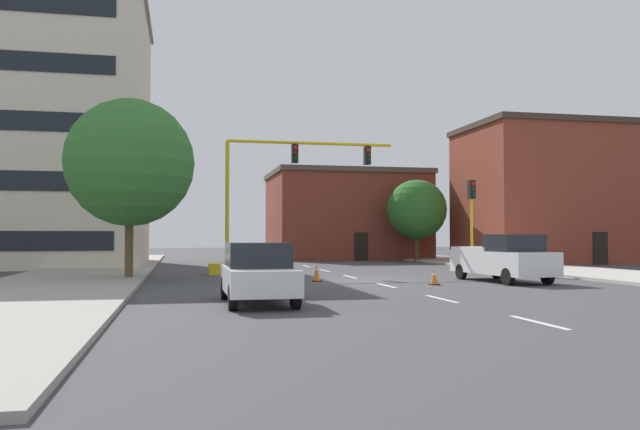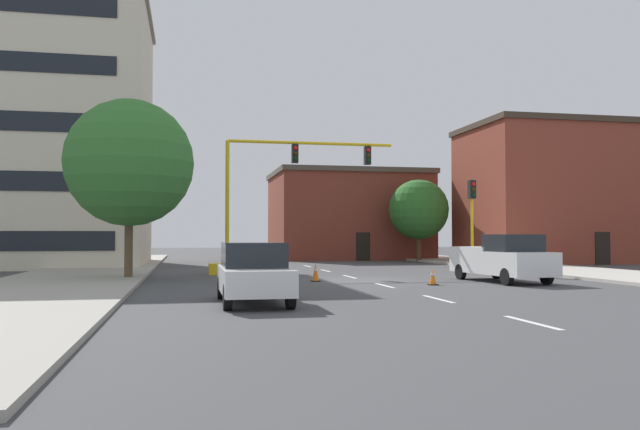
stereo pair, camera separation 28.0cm
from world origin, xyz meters
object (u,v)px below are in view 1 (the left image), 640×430
(tree_left_near, at_px, (130,163))
(sedan_white_near_left, at_px, (258,272))
(traffic_cone_roadside_a, at_px, (317,273))
(traffic_light_pole_right, at_px, (472,205))
(traffic_signal_gantry, at_px, (252,229))
(traffic_cone_roadside_b, at_px, (434,277))
(tree_right_far, at_px, (417,210))
(pickup_truck_white, at_px, (503,259))

(tree_left_near, bearing_deg, sedan_white_near_left, -68.26)
(tree_left_near, bearing_deg, traffic_cone_roadside_a, -17.61)
(tree_left_near, relative_size, traffic_cone_roadside_a, 10.26)
(traffic_light_pole_right, distance_m, tree_left_near, 17.04)
(traffic_signal_gantry, xyz_separation_m, traffic_cone_roadside_b, (6.25, -8.85, -1.96))
(traffic_signal_gantry, height_order, tree_left_near, tree_left_near)
(traffic_signal_gantry, height_order, traffic_light_pole_right, traffic_signal_gantry)
(tree_left_near, xyz_separation_m, traffic_cone_roadside_b, (11.97, -5.37, -4.82))
(traffic_cone_roadside_a, bearing_deg, traffic_light_pole_right, 24.50)
(tree_left_near, bearing_deg, traffic_cone_roadside_b, -24.14)
(tree_left_near, distance_m, sedan_white_near_left, 12.52)
(traffic_light_pole_right, bearing_deg, tree_left_near, -174.49)
(traffic_signal_gantry, bearing_deg, traffic_light_pole_right, -9.43)
(traffic_signal_gantry, distance_m, tree_right_far, 19.16)
(sedan_white_near_left, bearing_deg, traffic_cone_roadside_a, 67.59)
(tree_left_near, distance_m, pickup_truck_white, 16.58)
(traffic_light_pole_right, distance_m, tree_right_far, 15.27)
(sedan_white_near_left, bearing_deg, tree_left_near, 111.74)
(pickup_truck_white, xyz_separation_m, sedan_white_near_left, (-11.08, -6.58, -0.09))
(tree_right_far, relative_size, traffic_cone_roadside_b, 9.60)
(sedan_white_near_left, height_order, traffic_cone_roadside_b, sedan_white_near_left)
(traffic_signal_gantry, distance_m, traffic_cone_roadside_b, 11.01)
(traffic_signal_gantry, relative_size, tree_left_near, 1.20)
(traffic_signal_gantry, relative_size, traffic_light_pole_right, 1.99)
(traffic_light_pole_right, distance_m, traffic_cone_roadside_b, 9.13)
(traffic_signal_gantry, xyz_separation_m, traffic_cone_roadside_a, (2.12, -5.97, -1.89))
(traffic_cone_roadside_a, height_order, traffic_cone_roadside_b, traffic_cone_roadside_a)
(sedan_white_near_left, bearing_deg, traffic_cone_roadside_b, 36.21)
(sedan_white_near_left, bearing_deg, traffic_signal_gantry, 84.59)
(traffic_signal_gantry, height_order, sedan_white_near_left, traffic_signal_gantry)
(tree_left_near, xyz_separation_m, sedan_white_near_left, (4.36, -10.94, -4.25))
(traffic_light_pole_right, relative_size, pickup_truck_white, 0.87)
(traffic_cone_roadside_a, bearing_deg, pickup_truck_white, -13.82)
(traffic_signal_gantry, bearing_deg, traffic_cone_roadside_a, -70.47)
(tree_right_far, height_order, traffic_cone_roadside_b, tree_right_far)
(tree_left_near, xyz_separation_m, pickup_truck_white, (15.45, -4.36, -4.16))
(tree_right_far, height_order, pickup_truck_white, tree_right_far)
(traffic_light_pole_right, bearing_deg, traffic_cone_roadside_b, -125.08)
(traffic_cone_roadside_a, bearing_deg, sedan_white_near_left, -112.41)
(sedan_white_near_left, bearing_deg, pickup_truck_white, 30.69)
(traffic_signal_gantry, xyz_separation_m, sedan_white_near_left, (-1.37, -14.42, -1.38))
(traffic_light_pole_right, xyz_separation_m, traffic_cone_roadside_a, (-9.04, -4.12, -3.15))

